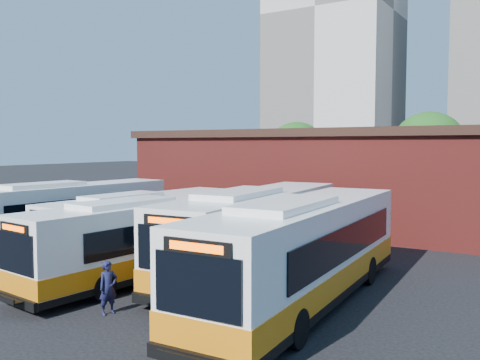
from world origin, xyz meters
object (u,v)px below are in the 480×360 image
Objects in this scene: bus_east at (305,255)px; transit_worker at (108,288)px; bus_mideast at (256,234)px; bus_midwest at (151,241)px; bus_farwest at (68,215)px; bus_west at (144,227)px.

bus_east is 7.89× the size of transit_worker.
bus_east is (3.56, -2.82, 0.03)m from bus_mideast.
bus_mideast is 7.31m from transit_worker.
bus_midwest is 4.42m from bus_mideast.
bus_farwest is 0.93× the size of bus_east.
bus_west reaches higher than transit_worker.
bus_midwest is (8.59, -2.81, -0.06)m from bus_farwest.
bus_farwest is 9.04m from bus_midwest.
transit_worker is (2.00, -4.23, -0.63)m from bus_midwest.
transit_worker is (-1.31, -7.15, -0.78)m from bus_mideast.
bus_farwest is at bearing 70.45° from transit_worker.
bus_west is 6.72× the size of transit_worker.
bus_mideast reaches higher than transit_worker.
bus_midwest reaches higher than bus_west.
bus_east is (9.86, -2.71, 0.25)m from bus_west.
transit_worker is at bearing -28.99° from bus_farwest.
bus_mideast reaches higher than bus_midwest.
bus_east is at bearing -34.28° from transit_worker.
bus_east reaches higher than bus_farwest.
bus_east is at bearing -11.76° from bus_west.
bus_midwest is 0.91× the size of bus_mideast.
transit_worker is (10.60, -7.04, -0.69)m from bus_farwest.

